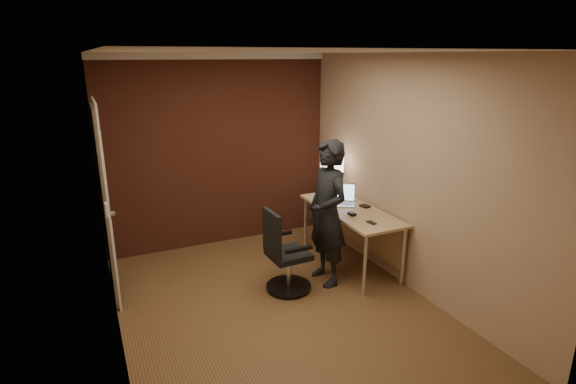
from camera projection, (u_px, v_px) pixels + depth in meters
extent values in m
plane|color=brown|center=(279.00, 309.00, 4.55)|extent=(4.00, 4.00, 0.00)
plane|color=white|center=(278.00, 52.00, 3.82)|extent=(4.00, 4.00, 0.00)
plane|color=tan|center=(218.00, 152.00, 5.92)|extent=(3.00, 0.00, 3.00)
plane|color=tan|center=(426.00, 289.00, 2.45)|extent=(3.00, 0.00, 3.00)
plane|color=tan|center=(107.00, 215.00, 3.58)|extent=(0.00, 4.00, 4.00)
plane|color=tan|center=(407.00, 175.00, 4.79)|extent=(0.00, 4.00, 4.00)
cube|color=brown|center=(219.00, 152.00, 5.89)|extent=(2.98, 0.06, 2.50)
cube|color=silver|center=(214.00, 56.00, 5.53)|extent=(3.00, 0.08, 0.08)
cube|color=silver|center=(443.00, 58.00, 2.13)|extent=(3.00, 0.08, 0.08)
cube|color=silver|center=(93.00, 57.00, 3.24)|extent=(0.08, 4.00, 0.08)
cube|color=silver|center=(414.00, 56.00, 4.42)|extent=(0.08, 4.00, 0.08)
cube|color=silver|center=(105.00, 204.00, 4.62)|extent=(0.05, 0.82, 2.02)
cube|color=silver|center=(107.00, 204.00, 4.63)|extent=(0.02, 0.92, 2.12)
cylinder|color=silver|center=(112.00, 213.00, 4.35)|extent=(0.05, 0.05, 0.05)
cube|color=silver|center=(107.00, 209.00, 4.01)|extent=(0.02, 0.08, 0.12)
cube|color=tan|center=(351.00, 210.00, 5.31)|extent=(0.60, 1.50, 0.03)
cube|color=tan|center=(369.00, 229.00, 5.51)|extent=(0.02, 1.38, 0.54)
cylinder|color=silver|center=(365.00, 266.00, 4.72)|extent=(0.04, 0.04, 0.70)
cylinder|color=silver|center=(305.00, 223.00, 5.92)|extent=(0.04, 0.04, 0.70)
cylinder|color=silver|center=(403.00, 257.00, 4.92)|extent=(0.04, 0.04, 0.70)
cylinder|color=silver|center=(338.00, 218.00, 6.12)|extent=(0.04, 0.04, 0.70)
cube|color=silver|center=(331.00, 194.00, 5.84)|extent=(0.11, 0.11, 0.01)
cylinder|color=silver|center=(331.00, 182.00, 5.80)|extent=(0.01, 0.01, 0.30)
cube|color=white|center=(332.00, 163.00, 5.72)|extent=(0.22, 0.22, 0.22)
cube|color=silver|center=(341.00, 204.00, 5.45)|extent=(0.40, 0.37, 0.01)
cube|color=silver|center=(342.00, 192.00, 5.53)|extent=(0.31, 0.22, 0.22)
cube|color=#B2CCF2|center=(342.00, 192.00, 5.52)|extent=(0.28, 0.19, 0.19)
cube|color=gray|center=(342.00, 204.00, 5.44)|extent=(0.31, 0.26, 0.00)
cube|color=black|center=(352.00, 214.00, 5.09)|extent=(0.07, 0.10, 0.03)
cube|color=black|center=(371.00, 223.00, 4.85)|extent=(0.07, 0.12, 0.01)
cube|color=black|center=(365.00, 206.00, 5.36)|extent=(0.11, 0.12, 0.02)
cylinder|color=black|center=(289.00, 286.00, 4.94)|extent=(0.50, 0.50, 0.03)
cylinder|color=silver|center=(289.00, 271.00, 4.89)|extent=(0.05, 0.05, 0.37)
cube|color=black|center=(289.00, 254.00, 4.83)|extent=(0.42, 0.42, 0.06)
cube|color=black|center=(272.00, 234.00, 4.66)|extent=(0.06, 0.37, 0.49)
cube|color=black|center=(279.00, 234.00, 4.98)|extent=(0.30, 0.06, 0.04)
cube|color=black|center=(299.00, 250.00, 4.59)|extent=(0.30, 0.06, 0.04)
imported|color=black|center=(328.00, 214.00, 4.90)|extent=(0.41, 0.61, 1.63)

